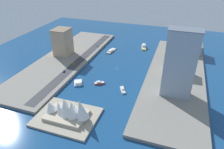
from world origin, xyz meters
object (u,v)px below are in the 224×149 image
(sedan_silver, at_px, (98,46))
(hatchback_blue, at_px, (64,71))
(barge_flat_brown, at_px, (111,51))
(tugboat_red, at_px, (99,83))
(yacht_sleek_gray, at_px, (123,90))
(tower_tall_glass, at_px, (180,64))
(ferry_yellow_fast, at_px, (144,47))
(carpark_squat_concrete, at_px, (186,48))
(taxi_yellow_cab, at_px, (74,63))
(traffic_light_waterfront, at_px, (85,58))
(catamaran_blue, at_px, (78,83))
(opera_landmark, at_px, (68,109))
(apartment_midrise_tan, at_px, (63,42))
(hotel_broad_white, at_px, (179,67))

(sedan_silver, bearing_deg, hatchback_blue, 85.52)
(barge_flat_brown, bearing_deg, tugboat_red, 101.09)
(yacht_sleek_gray, distance_m, tower_tall_glass, 68.72)
(tower_tall_glass, bearing_deg, ferry_yellow_fast, -65.13)
(carpark_squat_concrete, xyz_separation_m, taxi_yellow_cab, (146.48, 95.50, -6.50))
(tower_tall_glass, relative_size, traffic_light_waterfront, 11.19)
(hatchback_blue, distance_m, taxi_yellow_cab, 25.13)
(tugboat_red, distance_m, traffic_light_waterfront, 63.39)
(catamaran_blue, xyz_separation_m, opera_landmark, (-19.98, 58.17, 9.17))
(catamaran_blue, distance_m, ferry_yellow_fast, 147.21)
(traffic_light_waterfront, bearing_deg, catamaran_blue, 107.03)
(yacht_sleek_gray, relative_size, taxi_yellow_cab, 2.86)
(ferry_yellow_fast, xyz_separation_m, hatchback_blue, (80.93, 122.47, 2.03))
(tower_tall_glass, bearing_deg, carpark_squat_concrete, -93.78)
(barge_flat_brown, distance_m, apartment_midrise_tan, 78.09)
(hotel_broad_white, height_order, opera_landmark, opera_landmark)
(tugboat_red, height_order, apartment_midrise_tan, apartment_midrise_tan)
(apartment_midrise_tan, distance_m, hotel_broad_white, 170.60)
(tugboat_red, distance_m, ferry_yellow_fast, 132.48)
(carpark_squat_concrete, xyz_separation_m, sedan_silver, (140.58, 24.10, -6.50))
(traffic_light_waterfront, bearing_deg, opera_landmark, 108.02)
(ferry_yellow_fast, bearing_deg, yacht_sleek_gray, 91.08)
(hatchback_blue, height_order, opera_landmark, opera_landmark)
(catamaran_blue, height_order, carpark_squat_concrete, carpark_squat_concrete)
(catamaran_blue, relative_size, carpark_squat_concrete, 0.39)
(barge_flat_brown, distance_m, traffic_light_waterfront, 55.42)
(carpark_squat_concrete, xyz_separation_m, hatchback_blue, (148.14, 120.57, -6.51))
(catamaran_blue, relative_size, taxi_yellow_cab, 3.50)
(yacht_sleek_gray, distance_m, barge_flat_brown, 114.50)
(tugboat_red, bearing_deg, catamaran_blue, 18.30)
(barge_flat_brown, height_order, carpark_squat_concrete, carpark_squat_concrete)
(sedan_silver, bearing_deg, catamaran_blue, 100.51)
(tugboat_red, relative_size, opera_landmark, 0.28)
(catamaran_blue, bearing_deg, carpark_squat_concrete, -131.49)
(barge_flat_brown, bearing_deg, hatchback_blue, 69.86)
(carpark_squat_concrete, bearing_deg, catamaran_blue, 48.51)
(yacht_sleek_gray, bearing_deg, sedan_silver, -55.00)
(carpark_squat_concrete, distance_m, opera_landmark, 217.98)
(tugboat_red, bearing_deg, traffic_light_waterfront, -49.00)
(hotel_broad_white, bearing_deg, tugboat_red, 31.00)
(apartment_midrise_tan, bearing_deg, taxi_yellow_cab, 140.80)
(taxi_yellow_cab, height_order, opera_landmark, opera_landmark)
(catamaran_blue, bearing_deg, traffic_light_waterfront, -72.97)
(apartment_midrise_tan, bearing_deg, hatchback_blue, 120.40)
(hotel_broad_white, height_order, traffic_light_waterfront, hotel_broad_white)
(ferry_yellow_fast, relative_size, hatchback_blue, 5.09)
(ferry_yellow_fast, bearing_deg, sedan_silver, 19.52)
(hatchback_blue, distance_m, opera_landmark, 87.85)
(carpark_squat_concrete, height_order, tower_tall_glass, tower_tall_glass)
(tugboat_red, relative_size, tower_tall_glass, 0.18)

